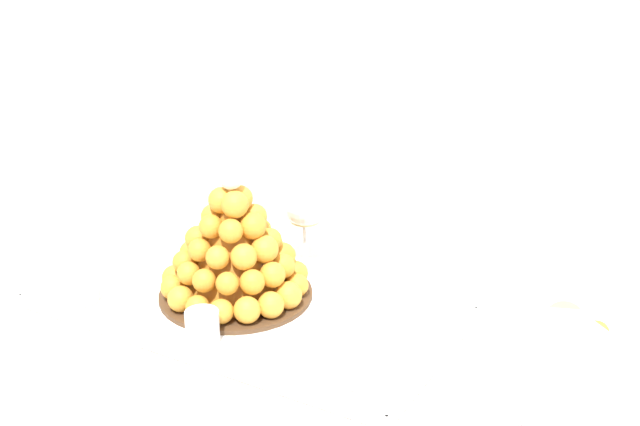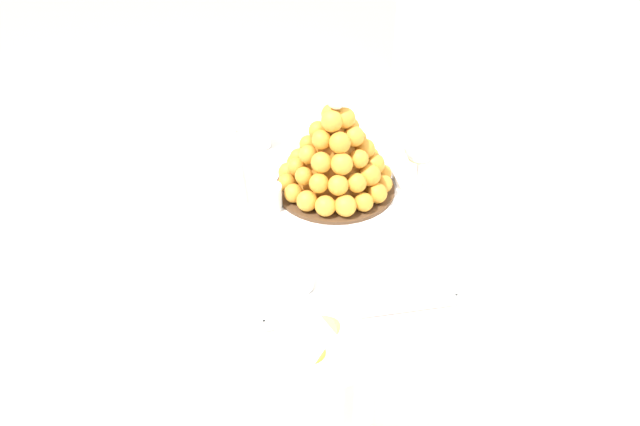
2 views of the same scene
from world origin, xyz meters
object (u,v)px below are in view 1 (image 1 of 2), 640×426
(dessert_cup_mid_left, at_px, (203,328))
(macaron_goblet, at_px, (582,377))
(dessert_cup_centre, at_px, (351,365))
(serving_tray, at_px, (245,311))
(croquembouche, at_px, (234,250))
(dessert_cup_left, at_px, (82,286))
(wine_glass, at_px, (305,210))

(dessert_cup_mid_left, height_order, macaron_goblet, macaron_goblet)
(dessert_cup_mid_left, distance_m, dessert_cup_centre, 0.24)
(dessert_cup_mid_left, bearing_deg, serving_tray, 90.93)
(croquembouche, height_order, dessert_cup_mid_left, croquembouche)
(dessert_cup_left, bearing_deg, dessert_cup_mid_left, -1.90)
(croquembouche, bearing_deg, macaron_goblet, -13.30)
(croquembouche, height_order, macaron_goblet, croquembouche)
(croquembouche, distance_m, wine_glass, 0.18)
(dessert_cup_left, bearing_deg, dessert_cup_centre, 1.52)
(macaron_goblet, bearing_deg, serving_tray, 168.79)
(dessert_cup_mid_left, bearing_deg, croquembouche, 105.56)
(croquembouche, relative_size, macaron_goblet, 1.18)
(croquembouche, height_order, dessert_cup_centre, croquembouche)
(serving_tray, relative_size, wine_glass, 4.52)
(croquembouche, bearing_deg, serving_tray, -38.16)
(serving_tray, xyz_separation_m, dessert_cup_centre, (0.25, -0.09, 0.03))
(croquembouche, distance_m, dessert_cup_centre, 0.32)
(serving_tray, height_order, macaron_goblet, macaron_goblet)
(macaron_goblet, bearing_deg, wine_glass, 151.03)
(wine_glass, bearing_deg, dessert_cup_mid_left, -88.54)
(dessert_cup_mid_left, bearing_deg, wine_glass, 91.46)
(dessert_cup_centre, relative_size, wine_glass, 0.37)
(dessert_cup_mid_left, distance_m, wine_glass, 0.33)
(macaron_goblet, bearing_deg, croquembouche, 166.70)
(dessert_cup_left, xyz_separation_m, dessert_cup_mid_left, (0.25, -0.01, -0.00))
(serving_tray, height_order, dessert_cup_mid_left, dessert_cup_mid_left)
(dessert_cup_left, xyz_separation_m, wine_glass, (0.24, 0.31, 0.07))
(dessert_cup_left, bearing_deg, wine_glass, 51.78)
(dessert_cup_centre, distance_m, macaron_goblet, 0.33)
(dessert_cup_left, height_order, dessert_cup_mid_left, dessert_cup_left)
(dessert_cup_centre, height_order, wine_glass, wine_glass)
(dessert_cup_centre, xyz_separation_m, macaron_goblet, (0.32, -0.02, 0.09))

